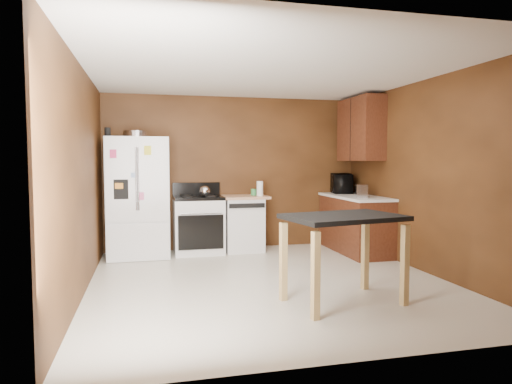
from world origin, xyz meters
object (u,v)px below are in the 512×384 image
object	(u,v)px
pen_cup	(108,132)
refrigerator	(138,197)
toaster	(362,191)
dishwasher	(243,223)
kettle	(205,191)
roasting_pan	(136,134)
microwave	(341,184)
green_canister	(254,192)
island	(343,229)
gas_range	(198,224)
paper_towel	(260,189)

from	to	relation	value
pen_cup	refrigerator	xyz separation A→B (m)	(0.41, 0.13, -0.97)
pen_cup	toaster	world-z (taller)	pen_cup
pen_cup	dishwasher	bearing A→B (deg)	6.01
pen_cup	kettle	distance (m)	1.66
roasting_pan	toaster	size ratio (longest dim) A/B	1.39
kettle	microwave	world-z (taller)	microwave
green_canister	island	distance (m)	2.95
gas_range	kettle	bearing A→B (deg)	-52.86
roasting_pan	dishwasher	world-z (taller)	roasting_pan
gas_range	dishwasher	size ratio (longest dim) A/B	1.24
toaster	paper_towel	bearing A→B (deg)	175.69
pen_cup	dishwasher	xyz separation A→B (m)	(2.04, 0.21, -1.41)
pen_cup	island	bearing A→B (deg)	-47.21
green_canister	gas_range	distance (m)	1.03
green_canister	gas_range	size ratio (longest dim) A/B	0.09
kettle	green_canister	bearing A→B (deg)	12.96
pen_cup	paper_towel	bearing A→B (deg)	2.20
pen_cup	island	distance (m)	3.81
roasting_pan	refrigerator	distance (m)	0.95
pen_cup	dishwasher	distance (m)	2.49
microwave	kettle	bearing A→B (deg)	107.39
dishwasher	roasting_pan	bearing A→B (deg)	-176.08
roasting_pan	pen_cup	bearing A→B (deg)	-165.46
kettle	refrigerator	world-z (taller)	refrigerator
roasting_pan	kettle	world-z (taller)	roasting_pan
gas_range	refrigerator	bearing A→B (deg)	-176.19
toaster	island	distance (m)	2.42
roasting_pan	kettle	size ratio (longest dim) A/B	2.21
pen_cup	refrigerator	distance (m)	1.06
toaster	microwave	xyz separation A→B (m)	(0.07, 0.90, 0.05)
green_canister	gas_range	xyz separation A→B (m)	(-0.91, -0.07, -0.48)
gas_range	pen_cup	bearing A→B (deg)	-171.78
green_canister	microwave	xyz separation A→B (m)	(1.54, 0.03, 0.11)
gas_range	island	xyz separation A→B (m)	(1.16, -2.87, 0.30)
paper_towel	dishwasher	distance (m)	0.62
paper_towel	refrigerator	bearing A→B (deg)	178.73
gas_range	dishwasher	world-z (taller)	gas_range
kettle	toaster	world-z (taller)	toaster
roasting_pan	microwave	distance (m)	3.48
gas_range	microwave	bearing A→B (deg)	2.43
dishwasher	island	xyz separation A→B (m)	(0.44, -2.89, 0.31)
green_canister	toaster	xyz separation A→B (m)	(1.48, -0.87, 0.06)
paper_towel	dishwasher	world-z (taller)	paper_towel
paper_towel	microwave	size ratio (longest dim) A/B	0.43
kettle	microwave	bearing A→B (deg)	5.35
pen_cup	refrigerator	world-z (taller)	pen_cup
microwave	dishwasher	size ratio (longest dim) A/B	0.62
roasting_pan	dishwasher	xyz separation A→B (m)	(1.64, 0.11, -1.39)
paper_towel	green_canister	xyz separation A→B (m)	(-0.06, 0.17, -0.07)
microwave	refrigerator	size ratio (longest dim) A/B	0.31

